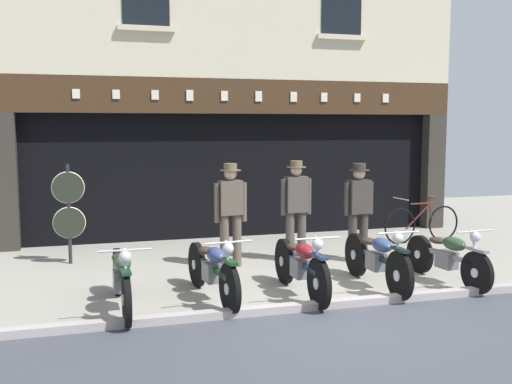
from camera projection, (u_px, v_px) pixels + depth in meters
ground at (380, 337)px, 6.81m from camera, size 21.61×22.00×0.18m
shop_facade at (221, 150)px, 14.20m from camera, size 9.91×4.42×6.69m
motorcycle_left at (121, 277)px, 7.65m from camera, size 0.62×2.09×0.92m
motorcycle_center_left at (212, 269)px, 8.10m from camera, size 0.62×2.07×0.92m
motorcycle_center at (301, 265)px, 8.29m from camera, size 0.62×2.01×0.94m
motorcycle_center_right at (377, 258)px, 8.71m from camera, size 0.62×2.04×0.94m
motorcycle_right at (448, 256)px, 8.96m from camera, size 0.62×1.91×0.90m
salesman_left at (231, 209)px, 9.93m from camera, size 0.56×0.35×1.74m
shopkeeper_center at (296, 206)px, 10.36m from camera, size 0.56×0.34×1.76m
salesman_right at (359, 207)px, 10.36m from camera, size 0.56×0.36×1.71m
tyre_sign_pole at (69, 206)px, 10.15m from camera, size 0.55×0.06×1.71m
advert_board_near at (351, 160)px, 13.46m from camera, size 0.72×0.03×0.88m
advert_board_far at (389, 154)px, 13.70m from camera, size 0.78×0.03×0.95m
leaning_bicycle at (422, 223)px, 12.15m from camera, size 1.80×0.50×0.96m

